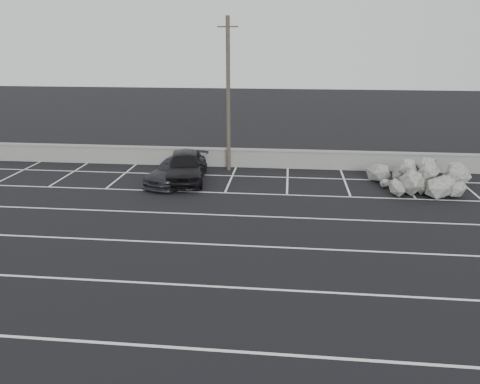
# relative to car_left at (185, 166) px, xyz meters

# --- Properties ---
(ground) EXTENTS (120.00, 120.00, 0.00)m
(ground) POSITION_rel_car_left_xyz_m (1.35, -10.82, -0.80)
(ground) COLOR black
(ground) RESTS_ON ground
(seawall) EXTENTS (50.00, 0.45, 1.06)m
(seawall) POSITION_rel_car_left_xyz_m (1.35, 3.18, -0.25)
(seawall) COLOR gray
(seawall) RESTS_ON ground
(stall_lines) EXTENTS (36.00, 20.05, 0.01)m
(stall_lines) POSITION_rel_car_left_xyz_m (1.27, -6.41, -0.80)
(stall_lines) COLOR silver
(stall_lines) RESTS_ON ground
(car_left) EXTENTS (2.63, 4.96, 1.61)m
(car_left) POSITION_rel_car_left_xyz_m (0.00, 0.00, 0.00)
(car_left) COLOR black
(car_left) RESTS_ON ground
(car_right) EXTENTS (3.05, 4.82, 1.30)m
(car_right) POSITION_rel_car_left_xyz_m (-0.39, -0.26, -0.15)
(car_right) COLOR black
(car_right) RESTS_ON ground
(utility_pole) EXTENTS (1.10, 0.22, 8.27)m
(utility_pole) POSITION_rel_car_left_xyz_m (2.00, 2.38, 3.38)
(utility_pole) COLOR #4C4238
(utility_pole) RESTS_ON ground
(trash_bin) EXTENTS (0.67, 0.67, 0.85)m
(trash_bin) POSITION_rel_car_left_xyz_m (13.04, 2.45, -0.37)
(trash_bin) COLOR #252427
(trash_bin) RESTS_ON ground
(riprap_pile) EXTENTS (5.10, 4.04, 1.25)m
(riprap_pile) POSITION_rel_car_left_xyz_m (12.06, -0.43, -0.36)
(riprap_pile) COLOR #99988F
(riprap_pile) RESTS_ON ground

